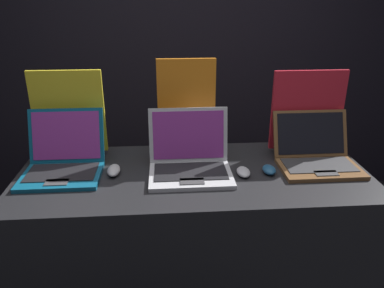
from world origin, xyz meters
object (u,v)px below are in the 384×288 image
(laptop_front, at_px, (63,160))
(mouse_front, at_px, (114,170))
(laptop_back, at_px, (316,154))
(promo_stand_middle, at_px, (186,109))
(promo_stand_back, at_px, (307,114))
(laptop_middle, at_px, (190,159))
(mouse_back, at_px, (269,170))
(mouse_middle, at_px, (243,172))
(promo_stand_front, at_px, (69,116))

(laptop_front, bearing_deg, mouse_front, -9.70)
(laptop_front, distance_m, mouse_front, 0.25)
(laptop_back, bearing_deg, laptop_front, 179.32)
(laptop_front, xyz_separation_m, promo_stand_middle, (0.61, 0.21, 0.18))
(laptop_front, distance_m, promo_stand_back, 1.27)
(promo_stand_middle, xyz_separation_m, laptop_back, (0.64, -0.22, -0.19))
(laptop_middle, distance_m, mouse_back, 0.39)
(laptop_back, bearing_deg, promo_stand_middle, 160.99)
(mouse_front, height_order, laptop_back, laptop_back)
(mouse_middle, bearing_deg, laptop_front, 173.40)
(laptop_back, xyz_separation_m, mouse_back, (-0.26, -0.07, -0.04))
(mouse_middle, bearing_deg, promo_stand_back, 34.40)
(laptop_front, xyz_separation_m, promo_stand_back, (1.25, 0.16, 0.15))
(mouse_front, height_order, laptop_middle, laptop_middle)
(promo_stand_front, distance_m, mouse_back, 1.06)
(laptop_middle, bearing_deg, mouse_middle, -12.84)
(mouse_front, distance_m, mouse_middle, 0.63)
(laptop_front, bearing_deg, mouse_middle, -6.60)
(laptop_middle, distance_m, promo_stand_middle, 0.31)
(laptop_front, height_order, promo_stand_back, promo_stand_back)
(mouse_front, relative_size, laptop_back, 0.31)
(mouse_back, bearing_deg, mouse_middle, -175.25)
(promo_stand_middle, distance_m, mouse_back, 0.53)
(mouse_middle, xyz_separation_m, laptop_back, (0.39, 0.09, 0.04))
(laptop_front, height_order, mouse_back, laptop_front)
(mouse_front, xyz_separation_m, mouse_back, (0.75, -0.05, -0.00))
(promo_stand_front, xyz_separation_m, promo_stand_middle, (0.61, 0.00, 0.02))
(mouse_front, height_order, promo_stand_front, promo_stand_front)
(laptop_middle, xyz_separation_m, mouse_middle, (0.25, -0.06, -0.05))
(promo_stand_front, relative_size, laptop_middle, 1.17)
(laptop_middle, height_order, mouse_middle, laptop_middle)
(laptop_back, bearing_deg, mouse_back, -163.88)
(laptop_front, xyz_separation_m, mouse_middle, (0.87, -0.10, -0.05))
(laptop_front, distance_m, laptop_back, 1.25)
(laptop_front, bearing_deg, promo_stand_front, 90.00)
(mouse_front, bearing_deg, mouse_middle, -5.38)
(mouse_middle, relative_size, promo_stand_back, 0.24)
(promo_stand_middle, bearing_deg, mouse_middle, -50.28)
(laptop_front, xyz_separation_m, mouse_back, (1.00, -0.09, -0.05))
(laptop_back, relative_size, mouse_back, 4.02)
(mouse_front, distance_m, promo_stand_front, 0.40)
(mouse_front, bearing_deg, laptop_middle, -0.12)
(mouse_middle, distance_m, laptop_back, 0.40)
(promo_stand_back, bearing_deg, mouse_back, -135.42)
(promo_stand_front, xyz_separation_m, laptop_middle, (0.61, -0.25, -0.15))
(mouse_front, bearing_deg, promo_stand_middle, 33.83)
(mouse_front, relative_size, laptop_middle, 0.31)
(promo_stand_front, bearing_deg, laptop_back, -9.95)
(mouse_front, height_order, promo_stand_middle, promo_stand_middle)
(mouse_middle, bearing_deg, laptop_back, 12.43)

